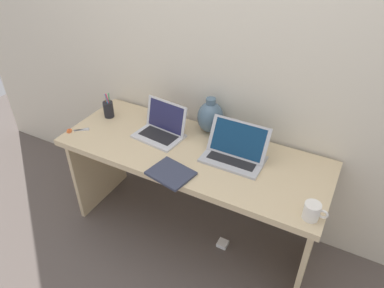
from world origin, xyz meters
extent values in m
plane|color=#564C47|center=(0.00, 0.00, 0.00)|extent=(6.00, 6.00, 0.00)
cube|color=beige|center=(0.00, 0.35, 1.20)|extent=(4.40, 0.04, 2.40)
cube|color=#D1B78C|center=(0.00, 0.00, 0.70)|extent=(1.67, 0.63, 0.04)
cube|color=#D1B78C|center=(-0.79, 0.00, 0.34)|extent=(0.03, 0.53, 0.68)
cube|color=#D1B78C|center=(0.79, 0.00, 0.34)|extent=(0.03, 0.53, 0.68)
cube|color=silver|center=(-0.26, 0.03, 0.73)|extent=(0.32, 0.25, 0.01)
cube|color=black|center=(-0.26, 0.03, 0.74)|extent=(0.25, 0.15, 0.00)
cube|color=silver|center=(-0.25, 0.11, 0.83)|extent=(0.30, 0.09, 0.20)
cube|color=#23234C|center=(-0.25, 0.11, 0.83)|extent=(0.27, 0.08, 0.18)
cube|color=#B2B2B7|center=(0.26, 0.03, 0.73)|extent=(0.36, 0.23, 0.01)
cube|color=black|center=(0.26, 0.03, 0.74)|extent=(0.29, 0.14, 0.00)
cube|color=#B2B2B7|center=(0.26, 0.09, 0.83)|extent=(0.36, 0.11, 0.20)
cube|color=navy|center=(0.26, 0.09, 0.83)|extent=(0.31, 0.10, 0.17)
ellipsoid|color=slate|center=(0.00, 0.25, 0.82)|extent=(0.17, 0.17, 0.21)
cylinder|color=slate|center=(0.00, 0.25, 0.94)|extent=(0.06, 0.06, 0.04)
cube|color=#33384C|center=(0.00, -0.25, 0.73)|extent=(0.27, 0.23, 0.02)
cylinder|color=white|center=(0.76, -0.22, 0.77)|extent=(0.08, 0.08, 0.09)
torus|color=white|center=(0.81, -0.22, 0.77)|extent=(0.05, 0.01, 0.05)
cylinder|color=black|center=(-0.70, 0.09, 0.78)|extent=(0.07, 0.07, 0.11)
cylinder|color=orange|center=(-0.72, 0.09, 0.82)|extent=(0.01, 0.02, 0.14)
cylinder|color=#4CA566|center=(-0.70, 0.10, 0.83)|extent=(0.03, 0.02, 0.15)
cylinder|color=#D83359|center=(-0.69, 0.08, 0.83)|extent=(0.01, 0.03, 0.15)
cylinder|color=#338CBF|center=(-0.69, 0.08, 0.83)|extent=(0.02, 0.02, 0.15)
cube|color=#B7B7BC|center=(-0.76, -0.14, 0.72)|extent=(0.08, 0.08, 0.00)
cube|color=#B7B7BC|center=(-0.75, -0.14, 0.72)|extent=(0.09, 0.06, 0.00)
torus|color=orange|center=(-0.81, -0.20, 0.72)|extent=(0.03, 0.03, 0.01)
torus|color=orange|center=(-0.82, -0.18, 0.72)|extent=(0.03, 0.03, 0.01)
cube|color=white|center=(0.25, -0.02, 0.01)|extent=(0.07, 0.07, 0.03)
camera|label=1|loc=(0.82, -1.55, 2.01)|focal=33.45mm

